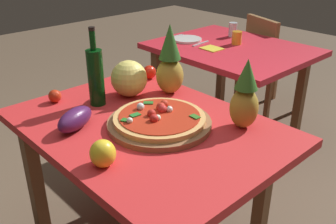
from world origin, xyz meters
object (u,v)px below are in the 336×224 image
pineapple_right (170,63)px  drinking_glass_juice (237,38)px  wine_bottle (96,76)px  tomato_by_bottle (149,72)px  bell_pepper (103,154)px  napkin_folded (212,48)px  pineapple_left (245,97)px  dining_chair (269,59)px  eggplant (75,119)px  melon (129,78)px  background_table (231,60)px  display_table (147,142)px  pizza_board (160,123)px  knife_utensil (201,44)px  tomato_near_board (55,96)px  pizza (159,117)px  dinner_plate (187,39)px  fork_utensil (174,36)px

pineapple_right → drinking_glass_juice: 1.05m
wine_bottle → tomato_by_bottle: size_ratio=4.95×
pineapple_right → tomato_by_bottle: (-0.23, 0.06, -0.12)m
bell_pepper → napkin_folded: bearing=116.6°
pineapple_left → dining_chair: bearing=119.1°
bell_pepper → eggplant: size_ratio=0.52×
bell_pepper → eggplant: (-0.31, 0.07, -0.00)m
melon → pineapple_right: bearing=57.3°
background_table → drinking_glass_juice: size_ratio=11.53×
display_table → pineapple_right: bearing=120.7°
pizza_board → tomato_by_bottle: tomato_by_bottle is taller
bell_pepper → eggplant: bearing=167.0°
pineapple_left → tomato_by_bottle: 0.73m
melon → knife_utensil: (-0.40, 0.97, -0.09)m
tomato_near_board → dining_chair: bearing=93.2°
background_table → pizza: pizza is taller
wine_bottle → dinner_plate: (-0.52, 1.15, -0.14)m
knife_utensil → pizza: bearing=-60.3°
dining_chair → pizza_board: size_ratio=1.90×
wine_bottle → drinking_glass_juice: 1.36m
fork_utensil → tomato_near_board: bearing=-67.3°
melon → tomato_by_bottle: 0.26m
napkin_folded → fork_utensil: bearing=175.2°
display_table → dinner_plate: dinner_plate is taller
display_table → knife_utensil: (-0.70, 1.11, 0.10)m
bell_pepper → drinking_glass_juice: size_ratio=1.10×
display_table → background_table: bearing=112.2°
pizza_board → wine_bottle: wine_bottle is taller
melon → fork_utensil: melon is taller
dining_chair → dinner_plate: 0.86m
dining_chair → melon: melon is taller
pizza_board → drinking_glass_juice: size_ratio=4.75×
wine_bottle → pineapple_left: wine_bottle is taller
wine_bottle → pineapple_right: bearing=69.2°
pizza_board → drinking_glass_juice: bearing=114.1°
background_table → melon: melon is taller
bell_pepper → drinking_glass_juice: (-0.66, 1.62, -0.00)m
eggplant → napkin_folded: eggplant is taller
display_table → dining_chair: dining_chair is taller
pineapple_left → dinner_plate: pineapple_left is taller
pineapple_left → napkin_folded: (-0.86, 0.79, -0.13)m
eggplant → drinking_glass_juice: size_ratio=2.12×
tomato_by_bottle → dining_chair: bearing=96.8°
pizza → drinking_glass_juice: drinking_glass_juice is taller
pineapple_left → knife_utensil: (-1.00, 0.83, -0.13)m
dinner_plate → tomato_near_board: bearing=-74.5°
background_table → pineapple_left: (0.80, -0.94, 0.23)m
display_table → pineapple_right: pineapple_right is taller
pineapple_left → dinner_plate: (-1.14, 0.83, -0.13)m
pizza_board → tomato_near_board: (-0.53, -0.20, 0.02)m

